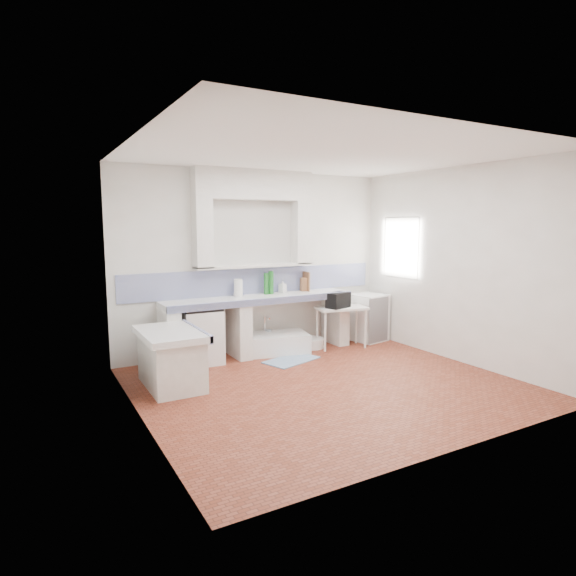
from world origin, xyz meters
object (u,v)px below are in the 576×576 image
stove (201,337)px  fridge (369,317)px  sink (271,344)px  side_table (341,327)px

stove → fridge: fridge is taller
stove → sink: bearing=3.0°
stove → fridge: 2.96m
sink → side_table: bearing=0.5°
side_table → fridge: 0.70m
side_table → fridge: bearing=24.4°
stove → fridge: bearing=1.0°
stove → side_table: stove is taller
sink → side_table: 1.19m
stove → sink: size_ratio=0.69×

